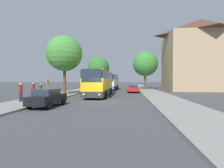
% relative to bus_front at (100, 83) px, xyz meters
% --- Properties ---
extents(ground_plane, '(300.00, 300.00, 0.00)m').
position_rel_bus_front_xyz_m(ground_plane, '(1.18, -5.64, -1.88)').
color(ground_plane, '#424244').
rests_on(ground_plane, ground).
extents(sidewalk_left, '(4.00, 120.00, 0.15)m').
position_rel_bus_front_xyz_m(sidewalk_left, '(-5.82, -5.64, -1.80)').
color(sidewalk_left, gray).
rests_on(sidewalk_left, ground_plane).
extents(sidewalk_right, '(4.00, 120.00, 0.15)m').
position_rel_bus_front_xyz_m(sidewalk_right, '(8.18, -5.64, -1.80)').
color(sidewalk_right, gray).
rests_on(sidewalk_right, ground_plane).
extents(building_right_background, '(14.45, 11.40, 15.35)m').
position_rel_bus_front_xyz_m(building_right_background, '(19.58, 15.16, 5.80)').
color(building_right_background, tan).
rests_on(building_right_background, ground_plane).
extents(bus_front, '(2.80, 11.03, 3.53)m').
position_rel_bus_front_xyz_m(bus_front, '(0.00, 0.00, 0.00)').
color(bus_front, '#2D2D2D').
rests_on(bus_front, ground_plane).
extents(bus_middle, '(2.93, 10.23, 3.48)m').
position_rel_bus_front_xyz_m(bus_middle, '(0.13, 15.23, -0.03)').
color(bus_middle, '#2D519E').
rests_on(bus_middle, ground_plane).
extents(parked_car_left_curb, '(2.05, 4.17, 1.53)m').
position_rel_bus_front_xyz_m(parked_car_left_curb, '(-2.75, -10.17, -1.09)').
color(parked_car_left_curb, black).
rests_on(parked_car_left_curb, ground_plane).
extents(parked_car_right_near, '(2.07, 4.30, 1.34)m').
position_rel_bus_front_xyz_m(parked_car_right_near, '(4.92, 7.28, -1.16)').
color(parked_car_right_near, red).
rests_on(parked_car_right_near, ground_plane).
extents(bus_stop_sign, '(0.08, 0.45, 2.23)m').
position_rel_bus_front_xyz_m(bus_stop_sign, '(-5.16, -5.05, -0.34)').
color(bus_stop_sign, gray).
rests_on(bus_stop_sign, sidewalk_left).
extents(pedestrian_waiting_near, '(0.36, 0.36, 1.85)m').
position_rel_bus_front_xyz_m(pedestrian_waiting_near, '(-6.72, -5.39, -0.79)').
color(pedestrian_waiting_near, '#23232D').
rests_on(pedestrian_waiting_near, sidewalk_left).
extents(pedestrian_waiting_far, '(0.36, 0.36, 1.84)m').
position_rel_bus_front_xyz_m(pedestrian_waiting_far, '(-6.49, -8.05, -0.79)').
color(pedestrian_waiting_far, '#23232D').
rests_on(pedestrian_waiting_far, sidewalk_left).
extents(pedestrian_walking_back, '(0.36, 0.36, 1.69)m').
position_rel_bus_front_xyz_m(pedestrian_walking_back, '(-6.87, -3.46, -0.88)').
color(pedestrian_walking_back, '#23232D').
rests_on(pedestrian_walking_back, sidewalk_left).
extents(tree_left_near, '(5.13, 5.13, 8.51)m').
position_rel_bus_front_xyz_m(tree_left_near, '(-5.19, 0.33, 4.20)').
color(tree_left_near, '#513D23').
rests_on(tree_left_near, sidewalk_left).
extents(tree_left_far, '(6.48, 6.48, 8.96)m').
position_rel_bus_front_xyz_m(tree_left_far, '(-4.88, 27.44, 3.98)').
color(tree_left_far, '#513D23').
rests_on(tree_left_far, sidewalk_left).
extents(tree_right_near, '(4.11, 4.11, 7.64)m').
position_rel_bus_front_xyz_m(tree_right_near, '(8.63, 25.12, 3.82)').
color(tree_right_near, '#513D23').
rests_on(tree_right_near, sidewalk_right).
extents(tree_right_mid, '(5.62, 5.62, 8.59)m').
position_rel_bus_front_xyz_m(tree_right_mid, '(7.87, 16.05, 4.04)').
color(tree_right_mid, brown).
rests_on(tree_right_mid, sidewalk_right).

